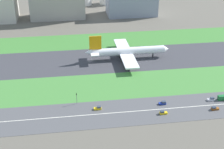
{
  "coord_description": "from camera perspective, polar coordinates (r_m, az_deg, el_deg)",
  "views": [
    {
      "loc": [
        -16.45,
        -233.02,
        107.47
      ],
      "look_at": [
        11.82,
        -36.5,
        6.0
      ],
      "focal_mm": 54.13,
      "sensor_mm": 36.0,
      "label": 1
    }
  ],
  "objects": [
    {
      "name": "car_1",
      "position": [
        213.9,
        16.42,
        -4.04
      ],
      "size": [
        4.4,
        1.8,
        2.0
      ],
      "color": "silver",
      "rests_on": "highway"
    },
    {
      "name": "car_5",
      "position": [
        195.07,
        8.62,
        -6.39
      ],
      "size": [
        4.4,
        1.8,
        2.0
      ],
      "rotation": [
        0.0,
        0.0,
        3.14
      ],
      "color": "yellow",
      "rests_on": "highway"
    },
    {
      "name": "office_tower",
      "position": [
        366.07,
        3.3,
        12.37
      ],
      "size": [
        51.65,
        29.96,
        29.65
      ],
      "primitive_type": "cube",
      "color": "gray",
      "rests_on": "ground_plane"
    },
    {
      "name": "runway",
      "position": [
        257.11,
        -3.77,
        2.31
      ],
      "size": [
        280.0,
        46.0,
        0.1
      ],
      "primitive_type": "cube",
      "color": "#38383D",
      "rests_on": "ground_plane"
    },
    {
      "name": "highway_centerline",
      "position": [
        193.4,
        -1.94,
        -6.67
      ],
      "size": [
        266.0,
        0.5,
        0.01
      ],
      "primitive_type": "cube",
      "color": "silver",
      "rests_on": "highway"
    },
    {
      "name": "highway",
      "position": [
        193.43,
        -1.94,
        -6.68
      ],
      "size": [
        280.0,
        28.0,
        0.1
      ],
      "primitive_type": "cube",
      "color": "#4C4C4F",
      "rests_on": "ground_plane"
    },
    {
      "name": "grass_median_north",
      "position": [
        294.78,
        -4.45,
        5.62
      ],
      "size": [
        280.0,
        36.0,
        0.1
      ],
      "primitive_type": "cube",
      "color": "#3D7A33",
      "rests_on": "ground_plane"
    },
    {
      "name": "car_0",
      "position": [
        197.03,
        -2.39,
        -5.69
      ],
      "size": [
        4.4,
        1.8,
        2.0
      ],
      "color": "yellow",
      "rests_on": "highway"
    },
    {
      "name": "car_6",
      "position": [
        203.79,
        8.56,
        -4.79
      ],
      "size": [
        4.4,
        1.8,
        2.0
      ],
      "color": "navy",
      "rests_on": "highway"
    },
    {
      "name": "ground_plane",
      "position": [
        257.13,
        -3.77,
        2.3
      ],
      "size": [
        800.0,
        800.0,
        0.0
      ],
      "primitive_type": "plane",
      "color": "#5B564C"
    },
    {
      "name": "traffic_light",
      "position": [
        201.48,
        -5.98,
        -3.9
      ],
      "size": [
        0.36,
        0.5,
        7.2
      ],
      "color": "#4C4C51",
      "rests_on": "highway"
    },
    {
      "name": "grass_median_south",
      "position": [
        220.64,
        -2.88,
        -2.1
      ],
      "size": [
        280.0,
        36.0,
        0.1
      ],
      "primitive_type": "cube",
      "color": "#427F38",
      "rests_on": "ground_plane"
    },
    {
      "name": "airliner",
      "position": [
        257.9,
        2.38,
        3.93
      ],
      "size": [
        65.0,
        56.0,
        19.7
      ],
      "color": "white",
      "rests_on": "runway"
    },
    {
      "name": "car_3",
      "position": [
        205.43,
        16.96,
        -5.5
      ],
      "size": [
        4.4,
        1.8,
        2.0
      ],
      "rotation": [
        0.0,
        0.0,
        3.14
      ],
      "color": "brown",
      "rests_on": "highway"
    }
  ]
}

